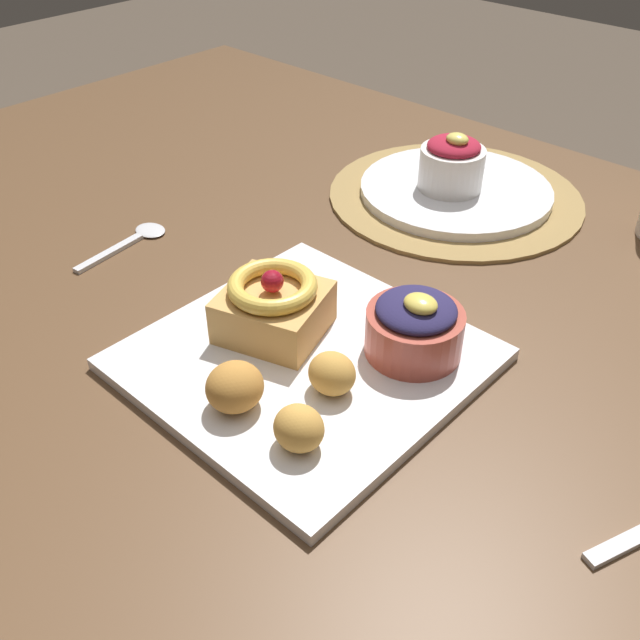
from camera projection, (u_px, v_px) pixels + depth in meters
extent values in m
cube|color=brown|center=(348.00, 317.00, 0.75)|extent=(1.56, 1.02, 0.04)
cylinder|color=brown|center=(234.00, 239.00, 1.59)|extent=(0.07, 0.07, 0.69)
cylinder|color=#997A47|center=(455.00, 196.00, 0.92)|extent=(0.32, 0.32, 0.00)
cube|color=white|center=(305.00, 359.00, 0.66)|extent=(0.28, 0.28, 0.01)
cube|color=tan|center=(274.00, 312.00, 0.67)|extent=(0.11, 0.11, 0.04)
torus|color=#E5BC4C|center=(272.00, 286.00, 0.65)|extent=(0.11, 0.11, 0.02)
sphere|color=maroon|center=(272.00, 281.00, 0.65)|extent=(0.02, 0.02, 0.02)
cylinder|color=#B24C3D|center=(414.00, 332.00, 0.64)|extent=(0.09, 0.09, 0.04)
ellipsoid|color=#28234C|center=(416.00, 310.00, 0.63)|extent=(0.07, 0.07, 0.02)
ellipsoid|color=#E5CC56|center=(421.00, 304.00, 0.62)|extent=(0.03, 0.03, 0.01)
ellipsoid|color=gold|center=(299.00, 428.00, 0.55)|extent=(0.04, 0.04, 0.04)
ellipsoid|color=#BC7F38|center=(235.00, 387.00, 0.59)|extent=(0.05, 0.05, 0.04)
ellipsoid|color=gold|center=(332.00, 374.00, 0.60)|extent=(0.04, 0.04, 0.04)
cylinder|color=white|center=(456.00, 190.00, 0.92)|extent=(0.24, 0.24, 0.01)
cylinder|color=white|center=(451.00, 169.00, 0.90)|extent=(0.08, 0.08, 0.05)
ellipsoid|color=#A31E33|center=(454.00, 146.00, 0.88)|extent=(0.07, 0.07, 0.02)
ellipsoid|color=#EAD666|center=(457.00, 139.00, 0.86)|extent=(0.03, 0.02, 0.01)
cube|color=silver|center=(636.00, 537.00, 0.51)|extent=(0.04, 0.09, 0.00)
cube|color=silver|center=(109.00, 253.00, 0.81)|extent=(0.02, 0.10, 0.00)
ellipsoid|color=silver|center=(150.00, 230.00, 0.85)|extent=(0.04, 0.03, 0.00)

